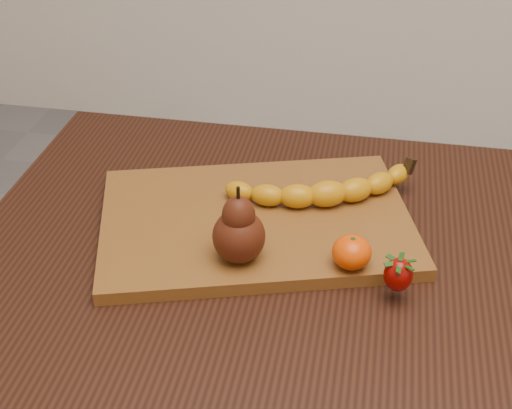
% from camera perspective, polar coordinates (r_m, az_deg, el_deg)
% --- Properties ---
extents(table, '(1.00, 0.70, 0.76)m').
position_cam_1_polar(table, '(1.07, 4.56, -7.90)').
color(table, black).
rests_on(table, ground).
extents(cutting_board, '(0.52, 0.42, 0.02)m').
position_cam_1_polar(cutting_board, '(1.05, -0.00, -1.35)').
color(cutting_board, brown).
rests_on(cutting_board, table).
extents(banana, '(0.26, 0.15, 0.04)m').
position_cam_1_polar(banana, '(1.06, 5.73, 0.86)').
color(banana, orange).
rests_on(banana, cutting_board).
extents(pear, '(0.09, 0.09, 0.11)m').
position_cam_1_polar(pear, '(0.93, -1.40, -1.57)').
color(pear, '#481A0B').
rests_on(pear, cutting_board).
extents(mandarin, '(0.05, 0.05, 0.04)m').
position_cam_1_polar(mandarin, '(0.95, 7.67, -3.81)').
color(mandarin, '#ED4402').
rests_on(mandarin, cutting_board).
extents(strawberry, '(0.05, 0.05, 0.05)m').
position_cam_1_polar(strawberry, '(0.92, 11.32, -5.43)').
color(strawberry, '#840603').
rests_on(strawberry, cutting_board).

